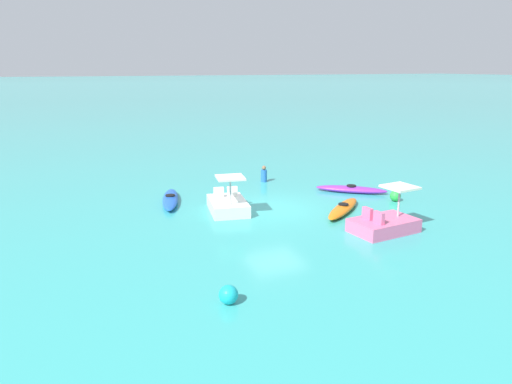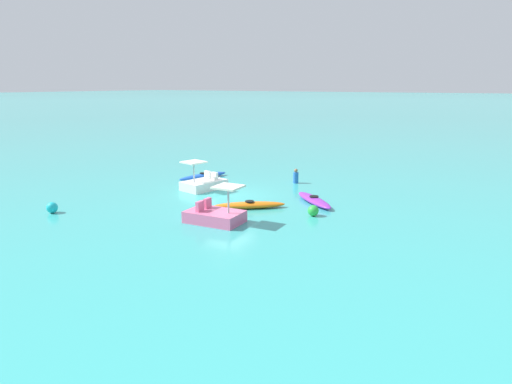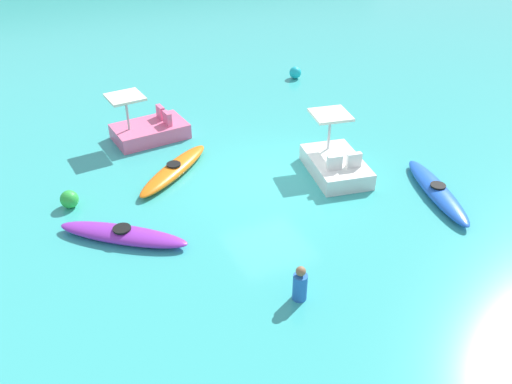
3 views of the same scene
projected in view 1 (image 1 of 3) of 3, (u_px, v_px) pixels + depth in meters
The scene contains 9 objects.
ground_plane at pixel (275, 209), 20.58m from camera, with size 600.00×600.00×0.00m, color #38ADA8.
kayak_purple at pixel (351, 189), 23.20m from camera, with size 3.13×2.71×0.37m.
kayak_orange at pixel (343, 208), 20.09m from camera, with size 3.07×2.70×0.37m.
kayak_blue at pixel (170, 199), 21.47m from camera, with size 1.59×3.59×0.37m.
pedal_boat_pink at pixel (384, 223), 17.65m from camera, with size 2.57×1.73×1.68m.
pedal_boat_white at pixel (228, 204), 20.12m from camera, with size 1.91×2.65×1.68m.
buoy_cyan at pixel (228, 295), 12.30m from camera, with size 0.51×0.51×0.51m, color #19B7C6.
buoy_green at pixel (395, 196), 21.70m from camera, with size 0.50×0.50×0.50m, color green.
person_near_shore at pixel (264, 175), 25.29m from camera, with size 0.41×0.41×0.88m.
Camera 1 is at (8.63, 17.74, 5.99)m, focal length 33.32 mm.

